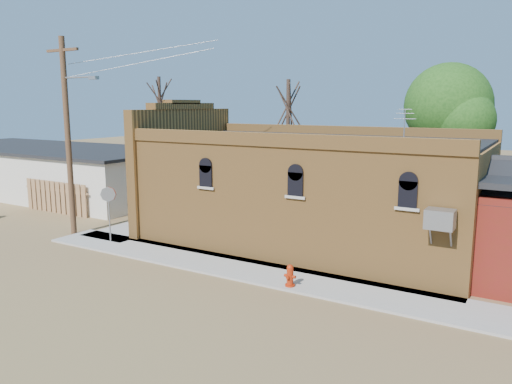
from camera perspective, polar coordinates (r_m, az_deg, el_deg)
The scene contains 13 objects.
ground at distance 18.71m, azimuth -6.71°, elevation -8.90°, with size 120.00×120.00×0.00m, color brown.
sidewalk_south at distance 18.58m, azimuth -1.28°, elevation -8.84°, with size 19.00×2.20×0.08m, color #9E9991.
sidewalk_west at distance 27.01m, azimuth -9.59°, elevation -2.97°, with size 2.60×10.00×0.08m, color #9E9991.
brick_bar at distance 21.86m, azimuth 5.43°, elevation 0.22°, with size 16.40×7.97×6.30m.
storage_building at distance 37.34m, azimuth -22.66°, elevation 2.40°, with size 20.40×8.40×3.17m.
wood_fence at distance 30.04m, azimuth -21.90°, elevation -0.57°, with size 5.20×0.10×1.80m, color olive, non-canonical shape.
utility_pole at distance 24.36m, azimuth -20.65°, elevation 6.39°, with size 3.12×0.26×9.00m.
tree_bare_near at distance 30.33m, azimuth 3.70°, elevation 9.84°, with size 2.80×2.80×7.65m.
tree_bare_far at distance 37.43m, azimuth -10.97°, elevation 10.32°, with size 2.80×2.80×8.16m.
tree_leafy at distance 27.91m, azimuth 21.08°, elevation 9.13°, with size 4.40×4.40×8.15m.
fire_hydrant at distance 16.76m, azimuth 3.90°, elevation -9.50°, with size 0.41×0.38×0.74m.
stop_sign at distance 22.57m, azimuth -16.50°, elevation -0.83°, with size 0.56×0.44×2.44m.
trash_barrel at distance 27.60m, azimuth -11.12°, elevation -1.71°, with size 0.58×0.58×0.89m, color navy.
Camera 1 is at (10.86, -13.98, 6.04)m, focal length 35.00 mm.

